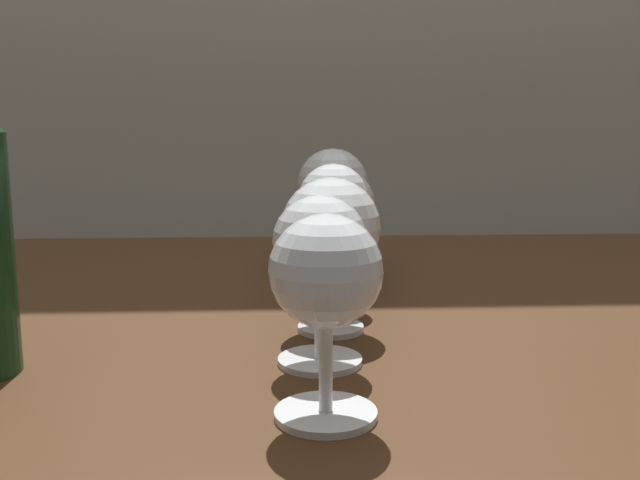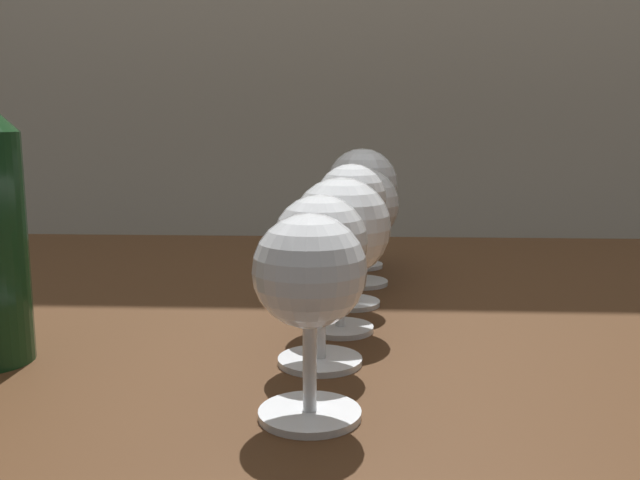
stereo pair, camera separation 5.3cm
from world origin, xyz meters
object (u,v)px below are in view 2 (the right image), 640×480
Objects in this scene: wine_glass_cabernet at (309,278)px; wine_glass_pinot at (362,208)px; wine_glass_merlot at (351,205)px; wine_glass_empty at (320,249)px; wine_glass_rose at (341,231)px; wine_glass_port at (362,186)px.

wine_glass_pinot is at bearing 84.37° from wine_glass_cabernet.
wine_glass_merlot reaches higher than wine_glass_cabernet.
wine_glass_rose is at bearing 80.66° from wine_glass_empty.
wine_glass_merlot reaches higher than wine_glass_empty.
wine_glass_cabernet is at bearing -94.86° from wine_glass_rose.
wine_glass_cabernet is 0.10m from wine_glass_empty.
wine_glass_empty is at bearing -95.55° from wine_glass_port.
wine_glass_merlot reaches higher than wine_glass_pinot.
wine_glass_rose reaches higher than wine_glass_empty.
wine_glass_rose is at bearing -94.37° from wine_glass_port.
wine_glass_merlot is 1.07× the size of wine_glass_pinot.
wine_glass_merlot is at bearing -97.31° from wine_glass_pinot.
wine_glass_empty is 0.18m from wine_glass_merlot.
wine_glass_empty is 0.91× the size of wine_glass_merlot.
wine_glass_cabernet is 0.90× the size of wine_glass_merlot.
wine_glass_cabernet is 0.38m from wine_glass_pinot.
wine_glass_pinot reaches higher than wine_glass_empty.
wine_glass_cabernet is 0.48m from wine_glass_port.
wine_glass_port reaches higher than wine_glass_pinot.
wine_glass_merlot is at bearing -93.86° from wine_glass_port.
wine_glass_cabernet is 0.95× the size of wine_glass_rose.
wine_glass_rose reaches higher than wine_glass_cabernet.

